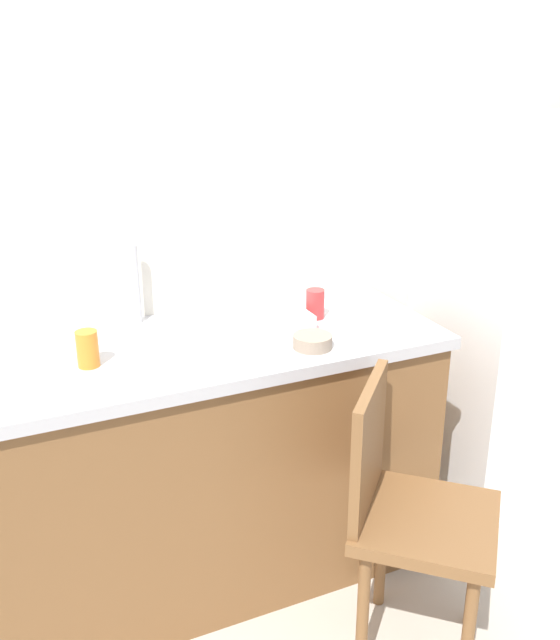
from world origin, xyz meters
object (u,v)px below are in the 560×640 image
refrigerator (511,316)px  cup_red (315,304)px  dish_tray (266,320)px  chair (407,510)px  cup_orange (88,349)px  terracotta_bowl (313,341)px

refrigerator → cup_red: 0.89m
refrigerator → dish_tray: size_ratio=5.51×
chair → cup_orange: size_ratio=8.10×
terracotta_bowl → cup_orange: size_ratio=1.12×
refrigerator → cup_orange: size_ratio=14.05×
refrigerator → chair: bearing=-145.8°
cup_orange → cup_red: bearing=5.9°
refrigerator → cup_red: (-0.87, 0.02, 0.17)m
cup_red → chair: bearing=-90.2°
chair → dish_tray: bearing=59.9°
terracotta_bowl → cup_red: (0.13, 0.23, 0.03)m
terracotta_bowl → cup_orange: bearing=167.2°
refrigerator → cup_orange: 1.67m
terracotta_bowl → chair: bearing=-71.8°
dish_tray → chair: bearing=-72.7°
dish_tray → terracotta_bowl: dish_tray is taller
refrigerator → terracotta_bowl: 1.03m
refrigerator → chair: size_ratio=1.73×
terracotta_bowl → cup_red: bearing=61.3°
dish_tray → cup_red: (0.19, 0.01, 0.03)m
cup_red → cup_orange: bearing=-174.1°
chair → terracotta_bowl: size_ratio=7.21×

